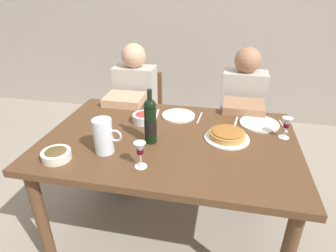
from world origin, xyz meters
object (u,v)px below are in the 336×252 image
Objects in this scene: dinner_plate_left_setting at (259,124)px; olive_bowl at (56,154)px; water_pitcher at (104,138)px; salad_bowl at (144,117)px; wine_bottle at (150,121)px; wine_glass_left_diner at (140,150)px; baked_tart at (227,135)px; dining_table at (170,151)px; chair_left at (141,113)px; diner_left at (132,112)px; dinner_plate_right_setting at (178,116)px; chair_right at (239,120)px; wine_glass_right_diner at (287,124)px; diner_right at (241,119)px.

olive_bowl is at bearing -149.23° from dinner_plate_left_setting.
water_pitcher is 1.31× the size of salad_bowl.
salad_bowl is (-0.11, 0.24, -0.10)m from wine_bottle.
salad_bowl is 1.06× the size of wine_glass_left_diner.
wine_glass_left_diner reaches higher than salad_bowl.
salad_bowl reaches higher than baked_tart.
chair_left is at bearing 117.61° from dining_table.
diner_left is (-0.35, 0.69, -0.28)m from wine_bottle.
olive_bowl is 0.67× the size of dinner_plate_right_setting.
wine_glass_left_diner is 0.16× the size of chair_right.
salad_bowl reaches higher than dining_table.
dining_table is 0.62m from dinner_plate_left_setting.
wine_glass_right_diner is at bearing -49.43° from dinner_plate_left_setting.
water_pitcher is at bearing 98.50° from diner_left.
chair_left is at bearing 147.33° from wine_glass_right_diner.
salad_bowl reaches higher than olive_bowl.
chair_right is (0.11, 0.85, -0.29)m from baked_tart.
dining_table is at bearing -170.69° from baked_tart.
chair_right is (0.90, 0.04, 0.00)m from chair_left.
diner_right is (0.53, 0.99, -0.24)m from wine_glass_left_diner.
dining_table is 5.92× the size of dinner_plate_left_setting.
wine_glass_left_diner reaches higher than chair_right.
olive_bowl is at bearing 84.47° from diner_left.
dining_table is 0.77m from diner_left.
dinner_plate_right_setting is 0.80m from chair_right.
diner_right is (0.90, 0.04, 0.00)m from diner_left.
chair_left is at bearing 85.90° from olive_bowl.
dinner_plate_right_setting is at bearing 90.46° from dining_table.
water_pitcher is at bearing -148.70° from dinner_plate_left_setting.
wine_glass_right_diner is (0.77, 0.21, -0.04)m from wine_bottle.
olive_bowl reaches higher than dining_table.
dining_table is 0.30m from salad_bowl.
wine_glass_left_diner is (0.46, 0.02, 0.07)m from olive_bowl.
chair_right is at bearing 60.55° from wine_bottle.
chair_right reaches higher than dinner_plate_left_setting.
dinner_plate_left_setting is at bearing 31.30° from water_pitcher.
water_pitcher is 1.39× the size of wine_glass_left_diner.
olive_bowl is (-0.22, -0.12, -0.06)m from water_pitcher.
diner_left reaches higher than water_pitcher.
dinner_plate_right_setting is at bearing 143.39° from baked_tart.
wine_glass_left_diner is at bearing 106.89° from chair_left.
water_pitcher is 0.73× the size of baked_tart.
chair_left is at bearing 3.96° from chair_right.
wine_bottle is at bearing -164.71° from wine_glass_right_diner.
chair_right is at bearing -163.27° from diner_left.
diner_left is (-0.99, 0.33, -0.15)m from dinner_plate_left_setting.
chair_right is at bearing -177.78° from chair_left.
dinner_plate_right_setting is 0.20× the size of diner_right.
water_pitcher is 1.41m from chair_right.
dinner_plate_right_setting is (0.31, 0.53, -0.08)m from water_pitcher.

